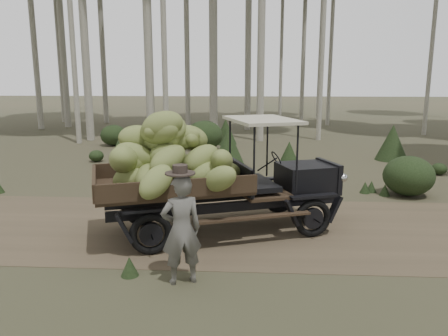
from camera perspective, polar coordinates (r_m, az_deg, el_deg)
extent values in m
plane|color=#473D2B|center=(8.87, -8.23, -7.57)|extent=(120.00, 120.00, 0.00)
cube|color=brown|center=(8.87, -8.23, -7.55)|extent=(70.00, 4.00, 0.01)
cube|color=black|center=(8.86, 10.49, -1.20)|extent=(1.21, 1.18, 0.53)
cube|color=black|center=(9.11, 13.46, -0.98)|extent=(0.41, 0.94, 0.59)
cube|color=black|center=(8.33, 2.22, -1.16)|extent=(0.52, 1.29, 0.53)
cube|color=#38281C|center=(8.05, -6.91, -2.41)|extent=(3.11, 2.52, 0.08)
cube|color=#38281C|center=(8.84, -7.85, 0.00)|extent=(2.55, 0.95, 0.31)
cube|color=#38281C|center=(7.18, -5.83, -2.71)|extent=(2.55, 0.95, 0.31)
cube|color=#38281C|center=(7.91, -16.59, -1.78)|extent=(0.63, 1.65, 0.31)
cube|color=#BDB99D|center=(8.30, 5.00, 6.27)|extent=(1.58, 1.91, 0.06)
cube|color=black|center=(8.69, -0.67, -3.74)|extent=(4.19, 1.56, 0.17)
cube|color=black|center=(8.02, 0.73, -5.08)|extent=(4.19, 1.56, 0.17)
torus|color=black|center=(9.60, 7.29, -3.75)|extent=(0.73, 0.37, 0.73)
torus|color=black|center=(8.28, 11.51, -6.45)|extent=(0.73, 0.37, 0.73)
torus|color=black|center=(8.88, -10.69, -5.15)|extent=(0.73, 0.37, 0.73)
torus|color=black|center=(7.43, -9.52, -8.50)|extent=(0.73, 0.37, 0.73)
sphere|color=beige|center=(9.50, 12.61, -0.12)|extent=(0.17, 0.17, 0.17)
sphere|color=beige|center=(8.77, 15.29, -1.24)|extent=(0.17, 0.17, 0.17)
ellipsoid|color=olive|center=(7.76, -12.25, -1.37)|extent=(0.71, 0.49, 0.56)
ellipsoid|color=olive|center=(7.81, -11.60, 1.64)|extent=(0.91, 0.66, 0.66)
ellipsoid|color=olive|center=(8.27, -4.46, 3.99)|extent=(0.93, 0.75, 0.65)
ellipsoid|color=olive|center=(7.77, -8.47, 4.82)|extent=(0.99, 0.84, 0.61)
ellipsoid|color=olive|center=(7.76, -2.14, -0.79)|extent=(0.87, 0.70, 0.59)
ellipsoid|color=olive|center=(7.84, -11.60, 0.88)|extent=(0.75, 0.82, 0.57)
ellipsoid|color=olive|center=(7.93, -7.26, 3.88)|extent=(0.64, 0.76, 0.39)
ellipsoid|color=olive|center=(7.96, -8.00, 5.67)|extent=(0.85, 0.71, 0.49)
ellipsoid|color=olive|center=(8.11, -0.30, -0.63)|extent=(0.91, 0.82, 0.45)
ellipsoid|color=olive|center=(7.55, -7.36, 1.07)|extent=(0.89, 0.93, 0.70)
ellipsoid|color=olive|center=(8.15, -11.09, 3.79)|extent=(0.95, 0.92, 0.59)
ellipsoid|color=olive|center=(7.93, -6.38, 5.11)|extent=(0.43, 0.83, 0.55)
ellipsoid|color=olive|center=(7.71, -9.84, -1.34)|extent=(0.60, 0.92, 0.63)
ellipsoid|color=olive|center=(7.91, -3.01, 1.21)|extent=(0.95, 0.91, 0.70)
ellipsoid|color=olive|center=(8.04, -9.25, 3.49)|extent=(0.76, 0.81, 0.40)
ellipsoid|color=olive|center=(7.70, -8.05, 5.56)|extent=(0.89, 0.59, 0.65)
ellipsoid|color=olive|center=(8.34, -7.97, -0.53)|extent=(0.89, 0.70, 0.50)
ellipsoid|color=olive|center=(7.65, -12.99, 1.08)|extent=(0.58, 0.95, 0.69)
ellipsoid|color=olive|center=(8.15, -4.39, 3.91)|extent=(0.44, 0.75, 0.39)
ellipsoid|color=olive|center=(7.77, -8.31, 5.15)|extent=(0.72, 0.82, 0.46)
ellipsoid|color=olive|center=(8.66, -4.94, 0.22)|extent=(0.75, 0.83, 0.59)
ellipsoid|color=olive|center=(7.74, -7.53, 1.51)|extent=(0.83, 0.66, 0.53)
ellipsoid|color=olive|center=(8.04, -5.67, 4.17)|extent=(0.75, 0.38, 0.42)
ellipsoid|color=olive|center=(7.80, -8.24, 5.37)|extent=(0.90, 0.56, 0.72)
ellipsoid|color=olive|center=(8.70, -8.52, 0.37)|extent=(0.89, 0.78, 0.68)
ellipsoid|color=olive|center=(7.67, -0.30, 0.94)|extent=(0.40, 0.77, 0.62)
ellipsoid|color=olive|center=(8.03, -5.78, 3.66)|extent=(0.86, 0.61, 0.50)
ellipsoid|color=olive|center=(7.82, -7.48, 5.23)|extent=(0.80, 0.79, 0.43)
ellipsoid|color=olive|center=(7.04, -8.86, -1.80)|extent=(0.79, 0.93, 0.73)
ellipsoid|color=olive|center=(7.25, -0.55, -1.42)|extent=(0.87, 0.78, 0.67)
imported|color=#5A5852|center=(6.27, -5.59, -8.04)|extent=(0.68, 0.57, 1.60)
cylinder|color=#302722|center=(6.04, -5.75, -0.68)|extent=(0.56, 0.56, 0.02)
cylinder|color=#302722|center=(6.03, -5.76, -0.19)|extent=(0.28, 0.28, 0.13)
cylinder|color=#B2AD9E|center=(27.60, 10.56, 20.28)|extent=(0.25, 0.25, 14.16)
ellipsoid|color=#233319|center=(13.91, -1.77, 1.15)|extent=(0.86, 0.86, 0.69)
cone|color=#233319|center=(19.15, 0.33, 4.20)|extent=(0.70, 0.70, 0.78)
cone|color=#233319|center=(16.68, 21.13, 3.13)|extent=(1.14, 1.14, 1.27)
ellipsoid|color=#233319|center=(11.82, 22.98, -0.94)|extent=(1.24, 1.24, 0.99)
ellipsoid|color=#233319|center=(19.50, -14.24, 4.18)|extent=(1.11, 1.11, 0.89)
ellipsoid|color=#233319|center=(17.77, -2.56, 4.30)|extent=(1.48, 1.48, 1.18)
cone|color=#233319|center=(14.71, 8.50, 1.86)|extent=(0.75, 0.75, 0.83)
cone|color=#233319|center=(19.35, 0.21, 4.79)|extent=(1.00, 1.00, 1.11)
ellipsoid|color=#233319|center=(14.77, 26.28, -0.11)|extent=(0.45, 0.45, 0.36)
cone|color=#233319|center=(15.93, -12.98, 3.04)|extent=(1.04, 1.04, 1.16)
cone|color=#233319|center=(14.27, 0.59, 2.61)|extent=(1.16, 1.16, 1.29)
ellipsoid|color=#233319|center=(15.95, -16.34, 1.53)|extent=(0.51, 0.51, 0.41)
cone|color=#233319|center=(11.15, 14.19, -2.96)|extent=(0.27, 0.27, 0.30)
cone|color=#233319|center=(6.83, -12.24, -12.44)|extent=(0.27, 0.27, 0.30)
cone|color=#233319|center=(11.76, 17.94, -2.42)|extent=(0.27, 0.27, 0.30)
cone|color=#233319|center=(11.67, 20.27, -2.69)|extent=(0.27, 0.27, 0.30)
cone|color=#233319|center=(11.91, 18.70, -2.30)|extent=(0.27, 0.27, 0.30)
cone|color=#233319|center=(10.89, -4.29, -2.99)|extent=(0.27, 0.27, 0.30)
cone|color=#233319|center=(11.45, -14.91, -2.61)|extent=(0.27, 0.27, 0.30)
cone|color=#233319|center=(11.19, -11.18, -2.78)|extent=(0.27, 0.27, 0.30)
cone|color=#233319|center=(11.17, -0.76, -2.57)|extent=(0.27, 0.27, 0.30)
cone|color=#233319|center=(11.78, -9.91, -1.99)|extent=(0.27, 0.27, 0.30)
cone|color=#233319|center=(11.07, 10.29, -2.90)|extent=(0.27, 0.27, 0.30)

